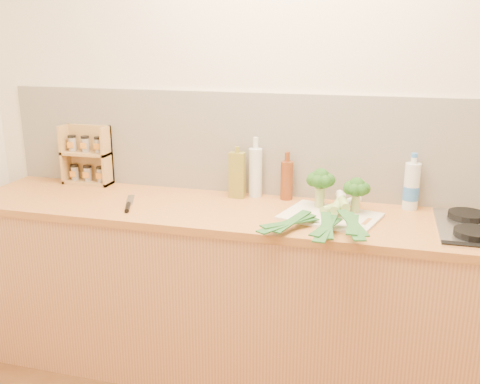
% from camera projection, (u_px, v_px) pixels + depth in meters
% --- Properties ---
extents(room_shell, '(3.50, 3.50, 3.50)m').
position_uv_depth(room_shell, '(289.00, 146.00, 2.77)').
color(room_shell, beige).
rests_on(room_shell, ground).
extents(counter, '(3.20, 0.62, 0.90)m').
position_uv_depth(counter, '(275.00, 296.00, 2.71)').
color(counter, tan).
rests_on(counter, ground).
extents(chopping_board, '(0.50, 0.42, 0.01)m').
position_uv_depth(chopping_board, '(330.00, 216.00, 2.51)').
color(chopping_board, beige).
rests_on(chopping_board, counter).
extents(broccoli_left, '(0.14, 0.14, 0.19)m').
position_uv_depth(broccoli_left, '(321.00, 180.00, 2.59)').
color(broccoli_left, '#98A962').
rests_on(broccoli_left, chopping_board).
extents(broccoli_right, '(0.13, 0.13, 0.17)m').
position_uv_depth(broccoli_right, '(356.00, 189.00, 2.51)').
color(broccoli_right, '#98A962').
rests_on(broccoli_right, chopping_board).
extents(leek_front, '(0.41, 0.62, 0.04)m').
position_uv_depth(leek_front, '(324.00, 211.00, 2.50)').
color(leek_front, white).
rests_on(leek_front, chopping_board).
extents(leek_mid, '(0.11, 0.66, 0.04)m').
position_uv_depth(leek_mid, '(334.00, 211.00, 2.43)').
color(leek_mid, white).
rests_on(leek_mid, chopping_board).
extents(leek_back, '(0.19, 0.63, 0.04)m').
position_uv_depth(leek_back, '(346.00, 209.00, 2.40)').
color(leek_back, white).
rests_on(leek_back, chopping_board).
extents(chefs_knife, '(0.14, 0.29, 0.02)m').
position_uv_depth(chefs_knife, '(128.00, 206.00, 2.66)').
color(chefs_knife, silver).
rests_on(chefs_knife, counter).
extents(spice_rack, '(0.28, 0.11, 0.33)m').
position_uv_depth(spice_rack, '(88.00, 158.00, 3.06)').
color(spice_rack, '#AF844B').
rests_on(spice_rack, counter).
extents(oil_tin, '(0.08, 0.05, 0.27)m').
position_uv_depth(oil_tin, '(237.00, 175.00, 2.79)').
color(oil_tin, olive).
rests_on(oil_tin, counter).
extents(glass_bottle, '(0.07, 0.07, 0.32)m').
position_uv_depth(glass_bottle, '(255.00, 172.00, 2.80)').
color(glass_bottle, silver).
rests_on(glass_bottle, counter).
extents(amber_bottle, '(0.06, 0.06, 0.25)m').
position_uv_depth(amber_bottle, '(287.00, 180.00, 2.76)').
color(amber_bottle, brown).
rests_on(amber_bottle, counter).
extents(water_bottle, '(0.08, 0.08, 0.26)m').
position_uv_depth(water_bottle, '(411.00, 187.00, 2.61)').
color(water_bottle, silver).
rests_on(water_bottle, counter).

